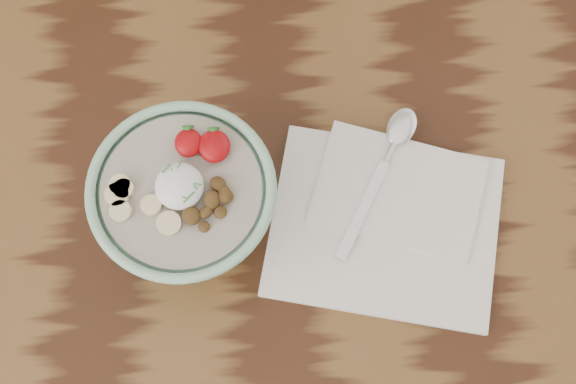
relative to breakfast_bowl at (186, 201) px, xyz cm
name	(u,v)px	position (x,y,z in cm)	size (l,w,h in cm)	color
table	(272,198)	(9.25, 4.84, -16.00)	(160.00, 90.00, 75.00)	#341A0D
breakfast_bowl	(186,201)	(0.00, 0.00, 0.00)	(19.89, 19.89, 13.11)	#90C2A4
napkin	(387,219)	(22.43, -1.72, -6.04)	(29.85, 26.24, 1.58)	white
spoon	(392,147)	(23.70, 6.58, -4.68)	(11.79, 18.74, 1.06)	silver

